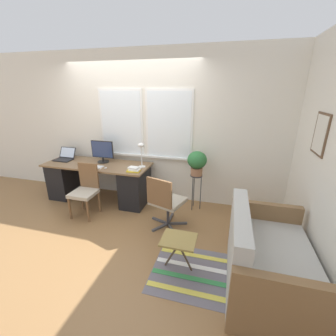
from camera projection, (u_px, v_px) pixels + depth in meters
name	position (u px, v px, depth m)	size (l,w,h in m)	color
ground_plane	(119.00, 212.00, 3.94)	(14.00, 14.00, 0.00)	olive
wall_back_with_window	(134.00, 127.00, 4.20)	(9.00, 0.12, 2.70)	white
wall_right_with_picture	(315.00, 147.00, 2.79)	(0.08, 9.00, 2.70)	white
desk	(99.00, 180.00, 4.28)	(1.97, 0.71, 0.72)	brown
laptop	(65.00, 157.00, 4.40)	(0.34, 0.32, 0.22)	black
monitor	(102.00, 151.00, 4.19)	(0.44, 0.22, 0.41)	black
keyboard	(94.00, 167.00, 3.98)	(0.35, 0.14, 0.02)	silver
mouse	(106.00, 168.00, 3.89)	(0.03, 0.06, 0.03)	silver
desk_lamp	(141.00, 149.00, 3.88)	(0.13, 0.13, 0.44)	white
book_stack	(134.00, 169.00, 3.78)	(0.23, 0.18, 0.07)	yellow
desk_chair_wooden	(85.00, 189.00, 3.74)	(0.39, 0.40, 0.87)	brown
office_chair_swivel	(165.00, 201.00, 3.36)	(0.59, 0.60, 0.85)	#47474C
couch_loveseat	(266.00, 261.00, 2.39)	(0.84, 1.32, 0.86)	beige
plant_stand	(196.00, 181.00, 3.87)	(0.21, 0.21, 0.65)	#333338
potted_plant	(197.00, 162.00, 3.75)	(0.33, 0.33, 0.42)	#9E6B4C
floor_rug_striped	(197.00, 273.00, 2.62)	(1.06, 0.85, 0.01)	slate
folding_stool	(179.00, 242.00, 2.58)	(0.39, 0.34, 0.42)	olive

